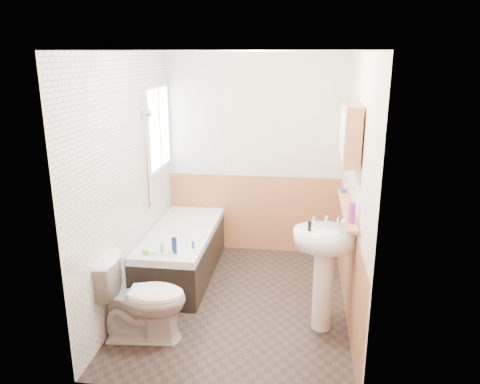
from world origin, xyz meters
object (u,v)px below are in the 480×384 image
(toilet, at_px, (142,298))
(sink, at_px, (325,259))
(pine_shelf, at_px, (347,209))
(medicine_cabinet, at_px, (350,134))
(bathtub, at_px, (182,251))

(toilet, height_order, sink, sink)
(toilet, relative_size, pine_shelf, 0.65)
(sink, height_order, medicine_cabinet, medicine_cabinet)
(medicine_cabinet, bearing_deg, toilet, -161.99)
(toilet, xyz_separation_m, pine_shelf, (1.80, 0.68, 0.69))
(toilet, relative_size, sink, 0.73)
(pine_shelf, bearing_deg, medicine_cabinet, -104.78)
(toilet, bearing_deg, sink, -81.54)
(bathtub, relative_size, sink, 1.51)
(bathtub, height_order, sink, sink)
(pine_shelf, xyz_separation_m, medicine_cabinet, (-0.03, -0.11, 0.72))
(bathtub, bearing_deg, medicine_cabinet, -21.92)
(bathtub, height_order, pine_shelf, pine_shelf)
(bathtub, distance_m, toilet, 1.28)
(toilet, bearing_deg, medicine_cabinet, -76.91)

